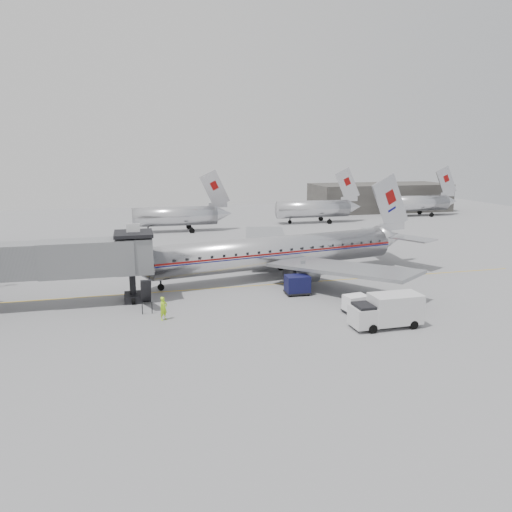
{
  "coord_description": "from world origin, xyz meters",
  "views": [
    {
      "loc": [
        -9.09,
        -41.69,
        13.74
      ],
      "look_at": [
        2.79,
        5.51,
        3.2
      ],
      "focal_mm": 35.0,
      "sensor_mm": 36.0,
      "label": 1
    }
  ],
  "objects_px": {
    "airliner": "(282,251)",
    "service_van": "(387,310)",
    "baggage_cart_navy": "(297,284)",
    "ramp_worker": "(163,308)",
    "baggage_cart_white": "(356,304)"
  },
  "relations": [
    {
      "from": "service_van",
      "to": "baggage_cart_navy",
      "type": "distance_m",
      "value": 10.93
    },
    {
      "from": "service_van",
      "to": "baggage_cart_navy",
      "type": "bearing_deg",
      "value": 110.02
    },
    {
      "from": "airliner",
      "to": "baggage_cart_navy",
      "type": "relative_size",
      "value": 14.27
    },
    {
      "from": "baggage_cart_navy",
      "to": "baggage_cart_white",
      "type": "height_order",
      "value": "baggage_cart_navy"
    },
    {
      "from": "airliner",
      "to": "ramp_worker",
      "type": "xyz_separation_m",
      "value": [
        -13.62,
        -11.39,
        -1.77
      ]
    },
    {
      "from": "service_van",
      "to": "baggage_cart_navy",
      "type": "relative_size",
      "value": 2.33
    },
    {
      "from": "service_van",
      "to": "ramp_worker",
      "type": "bearing_deg",
      "value": 159.75
    },
    {
      "from": "airliner",
      "to": "ramp_worker",
      "type": "height_order",
      "value": "airliner"
    },
    {
      "from": "baggage_cart_navy",
      "to": "ramp_worker",
      "type": "bearing_deg",
      "value": -160.12
    },
    {
      "from": "baggage_cart_white",
      "to": "ramp_worker",
      "type": "distance_m",
      "value": 16.11
    },
    {
      "from": "baggage_cart_navy",
      "to": "ramp_worker",
      "type": "distance_m",
      "value": 13.63
    },
    {
      "from": "baggage_cart_white",
      "to": "ramp_worker",
      "type": "bearing_deg",
      "value": 163.96
    },
    {
      "from": "airliner",
      "to": "baggage_cart_navy",
      "type": "bearing_deg",
      "value": -106.3
    },
    {
      "from": "airliner",
      "to": "service_van",
      "type": "bearing_deg",
      "value": -90.44
    },
    {
      "from": "service_van",
      "to": "baggage_cart_navy",
      "type": "xyz_separation_m",
      "value": [
        -3.87,
        10.21,
        -0.4
      ]
    }
  ]
}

